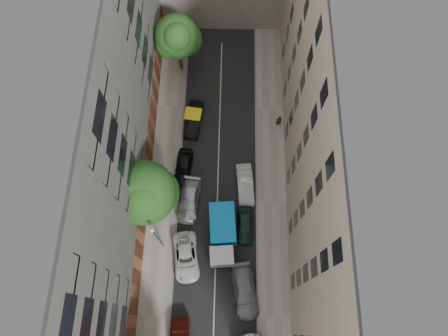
{
  "coord_description": "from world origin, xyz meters",
  "views": [
    {
      "loc": [
        0.94,
        -11.95,
        38.96
      ],
      "look_at": [
        0.66,
        1.26,
        6.0
      ],
      "focal_mm": 32.0,
      "sensor_mm": 36.0,
      "label": 1
    }
  ],
  "objects_px": {
    "tree_mid": "(145,194)",
    "pedestrian": "(279,121)",
    "lamp_post": "(157,237)",
    "car_left_4": "(183,167)",
    "car_left_5": "(194,119)",
    "car_right_2": "(245,225)",
    "car_right_3": "(245,185)",
    "car_right_1": "(245,291)",
    "tarp_truck": "(222,234)",
    "car_left_3": "(189,200)",
    "car_left_2": "(186,257)",
    "tree_far": "(178,38)"
  },
  "relations": [
    {
      "from": "car_right_1",
      "to": "car_right_3",
      "type": "xyz_separation_m",
      "value": [
        0.0,
        10.4,
        -0.01
      ]
    },
    {
      "from": "car_left_2",
      "to": "car_left_3",
      "type": "distance_m",
      "value": 5.6
    },
    {
      "from": "lamp_post",
      "to": "car_right_2",
      "type": "bearing_deg",
      "value": 14.68
    },
    {
      "from": "car_right_1",
      "to": "tarp_truck",
      "type": "bearing_deg",
      "value": 103.33
    },
    {
      "from": "car_left_4",
      "to": "tree_mid",
      "type": "xyz_separation_m",
      "value": [
        -2.7,
        -4.51,
        4.55
      ]
    },
    {
      "from": "car_left_3",
      "to": "tree_far",
      "type": "distance_m",
      "value": 16.94
    },
    {
      "from": "tarp_truck",
      "to": "pedestrian",
      "type": "xyz_separation_m",
      "value": [
        5.8,
        12.53,
        -0.46
      ]
    },
    {
      "from": "car_right_1",
      "to": "lamp_post",
      "type": "bearing_deg",
      "value": 142.59
    },
    {
      "from": "car_left_4",
      "to": "pedestrian",
      "type": "distance_m",
      "value": 11.39
    },
    {
      "from": "lamp_post",
      "to": "car_left_4",
      "type": "bearing_deg",
      "value": 79.3
    },
    {
      "from": "car_right_3",
      "to": "pedestrian",
      "type": "distance_m",
      "value": 8.1
    },
    {
      "from": "car_left_4",
      "to": "pedestrian",
      "type": "bearing_deg",
      "value": 33.72
    },
    {
      "from": "car_right_1",
      "to": "lamp_post",
      "type": "height_order",
      "value": "lamp_post"
    },
    {
      "from": "tarp_truck",
      "to": "car_right_1",
      "type": "height_order",
      "value": "tarp_truck"
    },
    {
      "from": "tarp_truck",
      "to": "car_left_3",
      "type": "bearing_deg",
      "value": 129.89
    },
    {
      "from": "tarp_truck",
      "to": "car_left_4",
      "type": "xyz_separation_m",
      "value": [
        -4.2,
        7.08,
        -0.78
      ]
    },
    {
      "from": "tarp_truck",
      "to": "car_left_3",
      "type": "distance_m",
      "value": 4.93
    },
    {
      "from": "car_left_3",
      "to": "car_right_1",
      "type": "xyz_separation_m",
      "value": [
        5.61,
        -8.6,
        0.05
      ]
    },
    {
      "from": "tarp_truck",
      "to": "car_right_2",
      "type": "distance_m",
      "value": 2.59
    },
    {
      "from": "car_left_3",
      "to": "tarp_truck",
      "type": "bearing_deg",
      "value": -39.23
    },
    {
      "from": "car_right_1",
      "to": "car_right_2",
      "type": "xyz_separation_m",
      "value": [
        0.0,
        6.2,
        -0.09
      ]
    },
    {
      "from": "tarp_truck",
      "to": "car_left_2",
      "type": "height_order",
      "value": "tarp_truck"
    },
    {
      "from": "tarp_truck",
      "to": "car_left_4",
      "type": "bearing_deg",
      "value": 116.17
    },
    {
      "from": "car_left_4",
      "to": "car_right_2",
      "type": "height_order",
      "value": "car_left_4"
    },
    {
      "from": "tarp_truck",
      "to": "lamp_post",
      "type": "relative_size",
      "value": 0.9
    },
    {
      "from": "car_right_1",
      "to": "tree_mid",
      "type": "bearing_deg",
      "value": 129.89
    },
    {
      "from": "car_left_2",
      "to": "car_left_5",
      "type": "relative_size",
      "value": 1.08
    },
    {
      "from": "car_left_5",
      "to": "car_right_2",
      "type": "height_order",
      "value": "car_left_5"
    },
    {
      "from": "car_right_3",
      "to": "lamp_post",
      "type": "distance_m",
      "value": 10.71
    },
    {
      "from": "car_right_3",
      "to": "lamp_post",
      "type": "relative_size",
      "value": 0.66
    },
    {
      "from": "tree_mid",
      "to": "car_left_5",
      "type": "bearing_deg",
      "value": 70.88
    },
    {
      "from": "car_left_4",
      "to": "car_right_3",
      "type": "distance_m",
      "value": 6.65
    },
    {
      "from": "tarp_truck",
      "to": "lamp_post",
      "type": "distance_m",
      "value": 6.44
    },
    {
      "from": "car_left_5",
      "to": "tree_mid",
      "type": "height_order",
      "value": "tree_mid"
    },
    {
      "from": "car_right_3",
      "to": "tree_mid",
      "type": "relative_size",
      "value": 0.54
    },
    {
      "from": "lamp_post",
      "to": "pedestrian",
      "type": "xyz_separation_m",
      "value": [
        11.53,
        13.53,
        -3.24
      ]
    },
    {
      "from": "pedestrian",
      "to": "tree_far",
      "type": "bearing_deg",
      "value": -36.77
    },
    {
      "from": "pedestrian",
      "to": "car_left_2",
      "type": "bearing_deg",
      "value": 54.32
    },
    {
      "from": "tarp_truck",
      "to": "car_left_5",
      "type": "bearing_deg",
      "value": 100.5
    },
    {
      "from": "car_right_2",
      "to": "tree_far",
      "type": "distance_m",
      "value": 20.52
    },
    {
      "from": "car_left_4",
      "to": "car_right_1",
      "type": "height_order",
      "value": "car_right_1"
    },
    {
      "from": "car_left_2",
      "to": "tree_mid",
      "type": "bearing_deg",
      "value": 118.41
    },
    {
      "from": "tree_mid",
      "to": "pedestrian",
      "type": "height_order",
      "value": "tree_mid"
    },
    {
      "from": "car_right_2",
      "to": "car_left_5",
      "type": "bearing_deg",
      "value": 115.69
    },
    {
      "from": "car_left_2",
      "to": "car_right_2",
      "type": "xyz_separation_m",
      "value": [
        5.6,
        3.2,
        -0.02
      ]
    },
    {
      "from": "car_left_4",
      "to": "lamp_post",
      "type": "height_order",
      "value": "lamp_post"
    },
    {
      "from": "car_left_4",
      "to": "car_left_5",
      "type": "xyz_separation_m",
      "value": [
        0.8,
        5.6,
        0.04
      ]
    },
    {
      "from": "car_left_2",
      "to": "car_right_2",
      "type": "height_order",
      "value": "car_left_2"
    },
    {
      "from": "car_left_5",
      "to": "tarp_truck",
      "type": "bearing_deg",
      "value": -67.58
    },
    {
      "from": "car_left_5",
      "to": "car_right_2",
      "type": "xyz_separation_m",
      "value": [
        5.6,
        -11.6,
        -0.09
      ]
    }
  ]
}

